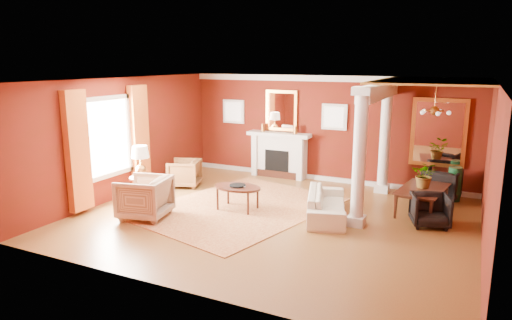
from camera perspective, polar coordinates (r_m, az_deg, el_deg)
The scene contains 27 objects.
ground at distance 9.84m, azimuth 2.24°, elevation -7.21°, with size 8.00×8.00×0.00m, color brown.
room_shell at distance 9.36m, azimuth 2.34°, elevation 4.52°, with size 8.04×7.04×2.92m.
fireplace at distance 13.10m, azimuth 2.89°, elevation 0.67°, with size 1.85×0.42×1.29m.
overmantel_mirror at distance 13.03m, azimuth 3.18°, elevation 6.19°, with size 0.95×0.07×1.15m.
flank_window_left at distance 13.72m, azimuth -2.81°, elevation 6.08°, with size 0.70×0.07×0.70m.
flank_window_right at distance 12.54m, azimuth 9.77°, elevation 5.33°, with size 0.70×0.07×0.70m.
left_window at distance 11.12m, azimuth -17.73°, elevation 2.08°, with size 0.21×2.55×2.60m.
column_front at distance 9.22m, azimuth 12.80°, elevation 0.37°, with size 0.36×0.36×2.80m.
column_back at distance 11.82m, azimuth 15.83°, elevation 2.79°, with size 0.36×0.36×2.80m.
header_beam at distance 10.61m, azimuth 15.12°, elevation 8.29°, with size 0.30×3.20×0.32m, color silver.
amber_ceiling at distance 10.30m, azimuth 21.40°, elevation 9.16°, with size 2.30×3.40×0.04m, color gold.
dining_mirror at distance 12.11m, azimuth 21.84°, elevation 3.18°, with size 1.30×0.07×1.70m.
chandelier at distance 10.39m, azimuth 21.43°, elevation 5.73°, with size 0.60×0.62×0.75m.
crown_trim at distance 12.53m, azimuth 8.82°, elevation 10.04°, with size 8.00×0.08×0.16m, color silver.
base_trim at distance 12.93m, azimuth 8.42°, elevation -2.27°, with size 8.00×0.08×0.12m, color silver.
rug at distance 10.47m, azimuth -2.11°, elevation -5.93°, with size 3.30×4.40×0.02m, color maroon.
sofa at distance 9.88m, azimuth 8.85°, elevation -4.92°, with size 1.97×0.58×0.77m, color beige.
armchair_leopard at distance 12.26m, azimuth -8.94°, elevation -1.46°, with size 0.78×0.73×0.80m, color black.
armchair_stripe at distance 9.97m, azimuth -13.78°, elevation -4.32°, with size 0.96×0.90×0.99m, color tan.
coffee_table at distance 10.20m, azimuth -2.32°, elevation -3.54°, with size 1.09×1.09×0.55m.
coffee_book at distance 10.15m, azimuth -2.39°, elevation -2.62°, with size 0.18×0.02×0.25m, color black.
side_table at distance 10.85m, azimuth -14.21°, elevation -0.70°, with size 0.55×0.55×1.38m.
dining_table at distance 10.66m, azimuth 20.23°, elevation -3.96°, with size 1.58×0.55×0.88m, color black.
dining_chair_near at distance 9.90m, azimuth 20.94°, elevation -5.71°, with size 0.70×0.66×0.72m, color black.
dining_chair_far at distance 11.87m, azimuth 22.18°, elevation -2.64°, with size 0.80×0.75×0.82m, color black.
green_urn at distance 11.88m, azimuth 23.51°, elevation -3.17°, with size 0.35×0.35×0.83m.
potted_plant at distance 10.55m, azimuth 20.48°, elevation -0.39°, with size 0.53×0.59×0.46m, color #26591E.
Camera 1 is at (3.70, -8.50, 3.28)m, focal length 32.00 mm.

